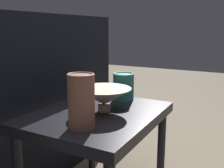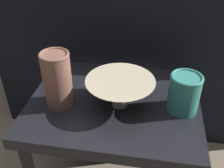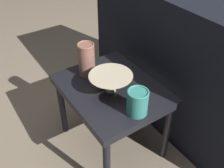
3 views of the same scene
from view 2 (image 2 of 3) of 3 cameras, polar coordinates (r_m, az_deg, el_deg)
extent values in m
cube|color=black|center=(0.89, 0.48, -4.55)|extent=(0.56, 0.46, 0.04)
cylinder|color=black|center=(1.22, -9.63, -5.59)|extent=(0.04, 0.04, 0.39)
cylinder|color=black|center=(1.18, 14.03, -8.08)|extent=(0.04, 0.04, 0.39)
cube|color=black|center=(1.35, 4.23, 9.90)|extent=(1.23, 0.50, 0.83)
cylinder|color=#C1B293|center=(0.85, 1.72, -3.78)|extent=(0.05, 0.05, 0.03)
cone|color=#C1B293|center=(0.82, 1.78, -1.18)|extent=(0.22, 0.22, 0.07)
cylinder|color=brown|center=(0.83, -11.80, 0.78)|extent=(0.09, 0.09, 0.18)
torus|color=brown|center=(0.78, -12.56, 6.28)|extent=(0.09, 0.09, 0.01)
cylinder|color=teal|center=(0.83, 15.40, -2.04)|extent=(0.10, 0.10, 0.12)
torus|color=teal|center=(0.80, 16.04, 1.42)|extent=(0.10, 0.10, 0.01)
camera|label=1|loc=(0.99, -67.92, 0.01)|focal=42.00mm
camera|label=3|loc=(0.83, 104.18, 16.27)|focal=42.00mm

